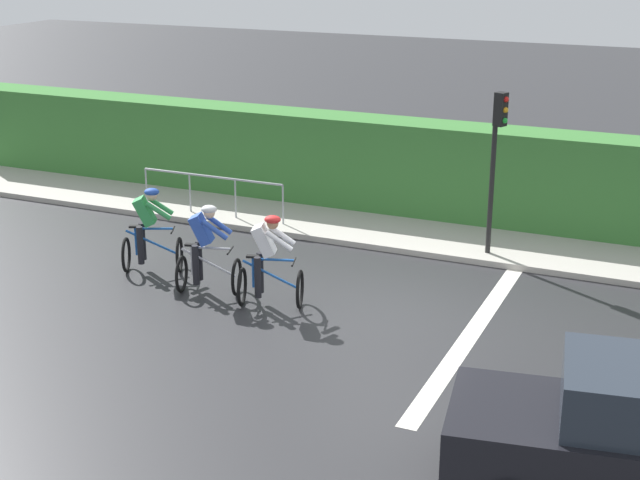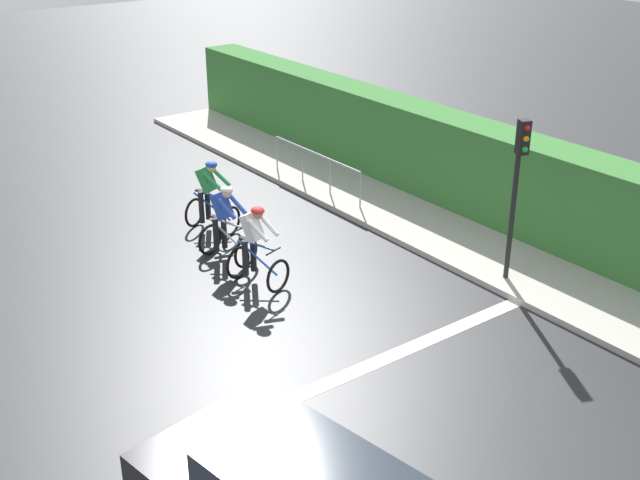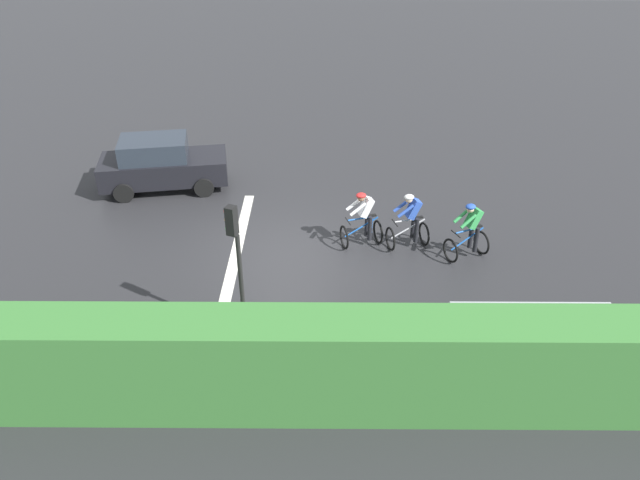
{
  "view_description": "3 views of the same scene",
  "coord_description": "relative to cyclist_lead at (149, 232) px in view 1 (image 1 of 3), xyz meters",
  "views": [
    {
      "loc": [
        -13.82,
        -4.78,
        6.31
      ],
      "look_at": [
        0.25,
        1.45,
        1.08
      ],
      "focal_mm": 52.01,
      "sensor_mm": 36.0,
      "label": 1
    },
    {
      "loc": [
        -7.91,
        -9.92,
        7.34
      ],
      "look_at": [
        0.4,
        1.21,
        1.04
      ],
      "focal_mm": 45.18,
      "sensor_mm": 36.0,
      "label": 2
    },
    {
      "loc": [
        13.9,
        1.0,
        8.99
      ],
      "look_at": [
        0.84,
        0.91,
        0.96
      ],
      "focal_mm": 33.33,
      "sensor_mm": 36.0,
      "label": 3
    }
  ],
  "objects": [
    {
      "name": "car_black",
      "position": [
        -4.2,
        -9.31,
        0.08
      ],
      "size": [
        2.37,
        4.32,
        1.76
      ],
      "color": "black",
      "rests_on": "ground"
    },
    {
      "name": "road_marking_stop_line",
      "position": [
        -0.12,
        -6.39,
        -0.79
      ],
      "size": [
        7.0,
        0.3,
        0.01
      ],
      "primitive_type": "cube",
      "color": "silver",
      "rests_on": "ground"
    },
    {
      "name": "stone_wall_low",
      "position": [
        5.18,
        -2.94,
        -0.57
      ],
      "size": [
        0.44,
        23.57,
        0.45
      ],
      "primitive_type": "cube",
      "color": "tan",
      "rests_on": "ground"
    },
    {
      "name": "pedestrian_railing_kerbside",
      "position": [
        3.38,
        0.6,
        -0.01
      ],
      "size": [
        0.06,
        3.56,
        1.03
      ],
      "color": "#999EA3",
      "rests_on": "ground"
    },
    {
      "name": "hedge_wall",
      "position": [
        5.48,
        -2.94,
        0.29
      ],
      "size": [
        1.1,
        23.57,
        2.18
      ],
      "primitive_type": "cube",
      "color": "#387533",
      "rests_on": "ground"
    },
    {
      "name": "cyclist_lead",
      "position": [
        0.0,
        0.0,
        0.0
      ],
      "size": [
        1.06,
        1.26,
        1.66
      ],
      "color": "black",
      "rests_on": "ground"
    },
    {
      "name": "ground_plane",
      "position": [
        -0.12,
        -4.94,
        -0.8
      ],
      "size": [
        80.0,
        80.0,
        0.0
      ],
      "primitive_type": "plane",
      "color": "#28282B"
    },
    {
      "name": "traffic_light_near_crossing",
      "position": [
        3.34,
        -5.78,
        1.43
      ],
      "size": [
        0.26,
        0.3,
        3.34
      ],
      "color": "black",
      "rests_on": "ground"
    },
    {
      "name": "sidewalk_kerb",
      "position": [
        4.28,
        -2.94,
        -0.74
      ],
      "size": [
        2.8,
        23.57,
        0.12
      ],
      "primitive_type": "cube",
      "color": "#ADA89E",
      "rests_on": "ground"
    },
    {
      "name": "cyclist_second",
      "position": [
        -0.52,
        -1.55,
        0.0
      ],
      "size": [
        0.95,
        1.22,
        1.66
      ],
      "color": "black",
      "rests_on": "ground"
    },
    {
      "name": "cyclist_mid",
      "position": [
        -0.61,
        -2.84,
        0.0
      ],
      "size": [
        0.97,
        1.23,
        1.66
      ],
      "color": "black",
      "rests_on": "ground"
    }
  ]
}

